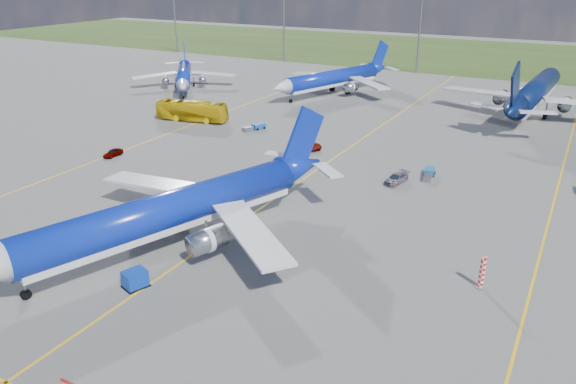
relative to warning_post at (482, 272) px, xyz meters
The scene contains 16 objects.
ground 27.24m from the warning_post, 162.90° to the right, with size 400.00×400.00×0.00m, color #5C5C5A.
grass_strip 144.37m from the warning_post, 100.38° to the left, with size 400.00×80.00×0.01m, color #2D4719.
taxiway_lines 32.52m from the warning_post, 142.66° to the left, with size 60.25×160.00×0.02m.
floodlight_masts 103.84m from the warning_post, 98.91° to the left, with size 202.20×0.50×22.70m.
warning_post is the anchor object (origin of this frame).
bg_jet_nw 95.30m from the warning_post, 143.83° to the left, with size 25.71×33.75×8.84m, color #0B229E, non-canonical shape.
bg_jet_nnw 80.65m from the warning_post, 123.60° to the left, with size 28.92×37.96×9.94m, color #0B229E, non-canonical shape.
bg_jet_n 69.62m from the warning_post, 93.10° to the left, with size 35.46×46.54×12.19m, color #07143B, non-canonical shape.
main_airliner 29.81m from the warning_post, 166.56° to the right, with size 32.54×42.71×11.19m, color #0B229E, non-canonical shape.
uld_container 30.45m from the warning_post, 151.75° to the right, with size 1.55×1.94×1.55m, color #0C34A8.
apron_bus 66.84m from the warning_post, 149.53° to the left, with size 3.10×13.27×3.70m, color gold.
service_car_a 56.48m from the warning_post, 168.06° to the left, with size 1.33×3.30×1.12m, color #999999.
service_car_b 42.83m from the warning_post, 137.37° to the left, with size 2.27×4.91×1.37m, color #999999.
service_car_c 25.85m from the warning_post, 124.71° to the left, with size 1.73×4.26×1.24m, color #999999.
baggage_tug_w 27.87m from the warning_post, 114.52° to the left, with size 1.79×4.37×0.95m.
baggage_tug_c 55.91m from the warning_post, 142.43° to the left, with size 2.70×4.46×0.98m.
Camera 1 is at (31.46, -37.67, 26.35)m, focal length 35.00 mm.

